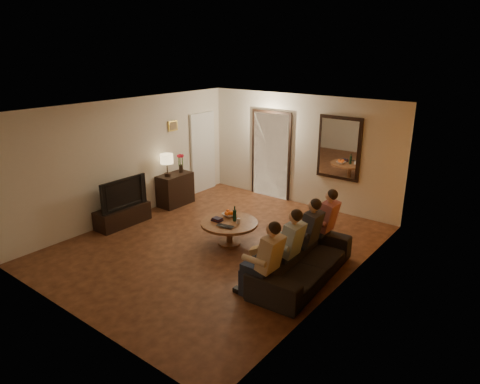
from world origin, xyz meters
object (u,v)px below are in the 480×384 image
Objects in this scene: wine_bottle at (235,213)px; bowl at (229,215)px; table_lamp at (167,165)px; person_b at (288,250)px; tv_stand at (123,216)px; dresser at (175,189)px; person_a at (267,264)px; sofa at (303,260)px; laptop at (224,227)px; dog at (264,252)px; person_d at (324,226)px; tv at (121,193)px; coffee_table at (229,233)px; person_c at (307,237)px.

bowl is at bearing 152.45° from wine_bottle.
person_b is at bearing -17.27° from table_lamp.
dresser is at bearing 90.00° from tv_stand.
person_b is (0.00, 0.60, 0.00)m from person_a.
person_a is at bearing -24.65° from table_lamp.
person_b is at bearing 157.73° from sofa.
laptop is at bearing 86.00° from sofa.
dog reaches higher than tv_stand.
person_a is at bearing -90.00° from person_d.
table_lamp is 2.08× the size of bowl.
dog is at bearing 159.78° from person_b.
table_lamp is at bearing 0.00° from tv.
table_lamp is 0.96× the size of dog.
laptop is at bearing -70.35° from coffee_table.
person_b is 1.60m from laptop.
dog is at bearing -20.03° from dresser.
tv_stand is 1.09× the size of coffee_table.
table_lamp is 0.24× the size of sofa.
person_b is at bearing -23.59° from bowl.
person_d is (0.00, 1.80, 0.00)m from person_a.
laptop is at bearing 160.16° from dog.
table_lamp is at bearing 168.35° from bowl.
tv is 4.25m from person_d.
dresser is 4.32m from sofa.
person_b is at bearing -35.33° from dog.
person_c is at bearing 0.52° from coffee_table.
person_b is 2.14× the size of dog.
table_lamp is 0.45× the size of person_c.
dog is at bearing -24.66° from wine_bottle.
person_a reaches higher than bowl.
person_a reaches higher than dog.
dresser reaches higher than bowl.
person_d is at bearing 17.45° from tv_stand.
person_a is at bearing -97.37° from tv.
dresser is 0.71× the size of person_c.
person_c is 1.60m from laptop.
tv is at bearing -158.32° from bowl.
person_c is (0.00, 0.60, 0.00)m from person_b.
person_b and person_c have the same top height.
person_b reaches higher than sofa.
sofa is at bearing -9.96° from laptop.
person_d is (0.00, 0.60, 0.00)m from person_c.
tv is 2.39m from bowl.
dog is 1.81× the size of wine_bottle.
person_a is 2.32m from bowl.
sofa is (4.16, -1.18, -0.06)m from dresser.
bowl is at bearing 109.46° from laptop.
person_c is at bearing -90.00° from person_d.
person_d reaches higher than dresser.
person_c is 3.65× the size of laptop.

